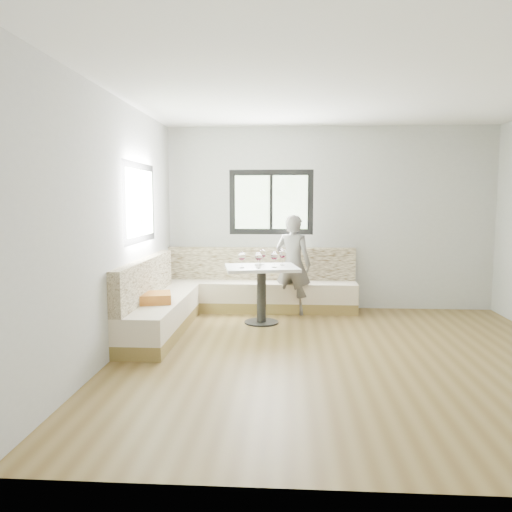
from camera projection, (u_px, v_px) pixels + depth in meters
The scene contains 10 objects.
room at pixel (341, 226), 5.29m from camera, with size 5.01×5.01×2.81m.
banquette at pixel (220, 296), 7.05m from camera, with size 2.90×2.80×0.95m.
table at pixel (261, 281), 6.80m from camera, with size 1.08×0.91×0.79m.
person at pixel (293, 264), 7.36m from camera, with size 0.54×0.35×1.48m, color #66625E.
olive_ramekin at pixel (258, 265), 6.80m from camera, with size 0.09×0.09×0.04m.
wine_glass_a at pixel (242, 257), 6.59m from camera, with size 0.10×0.10×0.21m.
wine_glass_b at pixel (258, 257), 6.57m from camera, with size 0.10×0.10×0.21m.
wine_glass_c at pixel (274, 256), 6.64m from camera, with size 0.10×0.10×0.21m.
wine_glass_d at pixel (262, 254), 6.91m from camera, with size 0.10×0.10×0.21m.
wine_glass_e at pixel (282, 254), 6.87m from camera, with size 0.10×0.10×0.21m.
Camera 1 is at (-0.64, -5.26, 1.69)m, focal length 35.00 mm.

